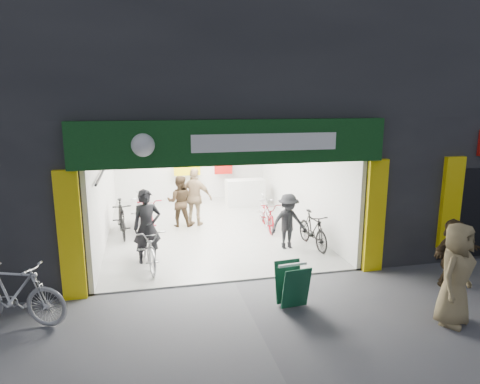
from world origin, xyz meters
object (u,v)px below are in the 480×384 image
object	(u,v)px
parked_bike	(14,293)
pedestrian_near	(456,274)
bike_left_front	(148,246)
bike_right_front	(313,230)
sandwich_board	(292,284)

from	to	relation	value
parked_bike	pedestrian_near	distance (m)	7.70
bike_left_front	pedestrian_near	world-z (taller)	pedestrian_near
bike_left_front	parked_bike	world-z (taller)	parked_bike
bike_left_front	parked_bike	bearing A→B (deg)	-145.30
bike_right_front	parked_bike	xyz separation A→B (m)	(-6.62, -2.58, 0.10)
bike_left_front	bike_right_front	size ratio (longest dim) A/B	1.15
pedestrian_near	sandwich_board	distance (m)	2.86
bike_left_front	bike_right_front	bearing A→B (deg)	-4.60
bike_right_front	pedestrian_near	bearing A→B (deg)	-81.90
parked_bike	sandwich_board	world-z (taller)	parked_bike
bike_right_front	bike_left_front	bearing A→B (deg)	-179.23
bike_right_front	parked_bike	size ratio (longest dim) A/B	0.84
bike_right_front	sandwich_board	distance (m)	3.44
parked_bike	pedestrian_near	bearing A→B (deg)	-81.72
bike_left_front	pedestrian_near	distance (m)	6.50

